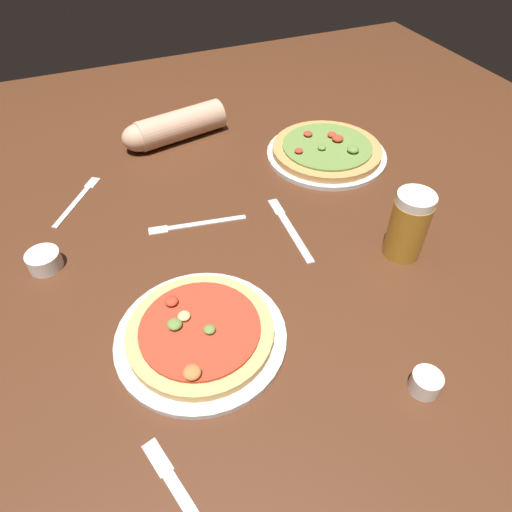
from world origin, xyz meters
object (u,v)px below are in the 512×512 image
fork_spare (195,224)px  pizza_plate_far (327,151)px  fork_left (78,199)px  diner_arm (172,128)px  pizza_plate_near (200,334)px  beer_mug_dark (408,224)px  ramekin_sauce (44,260)px  ramekin_butter (426,383)px  knife_spare (290,228)px  knife_right (183,499)px

fork_spare → pizza_plate_far: bearing=18.4°
fork_left → diner_arm: bearing=32.1°
pizza_plate_near → beer_mug_dark: bearing=6.5°
ramekin_sauce → diner_arm: bearing=45.8°
ramekin_butter → diner_arm: diner_arm is taller
pizza_plate_near → ramekin_sauce: 0.39m
pizza_plate_far → knife_spare: pizza_plate_far is taller
ramekin_butter → knife_right: 0.42m
pizza_plate_far → knife_spare: (-0.23, -0.24, -0.01)m
pizza_plate_near → fork_spare: 0.33m
beer_mug_dark → ramekin_sauce: 0.77m
pizza_plate_near → ramekin_sauce: bearing=128.8°
ramekin_butter → knife_spare: size_ratio=0.21×
pizza_plate_near → fork_left: bearing=106.6°
ramekin_sauce → knife_right: bearing=-76.1°
pizza_plate_far → ramekin_butter: size_ratio=6.53×
ramekin_sauce → diner_arm: size_ratio=0.22×
pizza_plate_near → ramekin_sauce: size_ratio=4.48×
ramekin_butter → fork_left: ramekin_butter is taller
pizza_plate_far → beer_mug_dark: (-0.04, -0.40, 0.06)m
diner_arm → fork_left: bearing=-147.9°
knife_spare → diner_arm: size_ratio=0.75×
pizza_plate_far → fork_left: bearing=174.7°
fork_spare → diner_arm: size_ratio=0.73×
pizza_plate_far → fork_spare: 0.45m
pizza_plate_near → ramekin_sauce: pizza_plate_near is taller
beer_mug_dark → fork_left: (-0.64, 0.47, -0.07)m
ramekin_sauce → knife_right: size_ratio=0.34×
ramekin_butter → diner_arm: size_ratio=0.16×
beer_mug_dark → diner_arm: beer_mug_dark is taller
knife_right → diner_arm: size_ratio=0.66×
ramekin_butter → knife_spare: ramekin_butter is taller
ramekin_butter → diner_arm: (-0.17, 0.95, 0.02)m
fork_left → fork_spare: same height
pizza_plate_near → pizza_plate_far: size_ratio=0.94×
knife_right → diner_arm: bearing=75.4°
fork_left → fork_spare: bearing=-40.2°
ramekin_sauce → fork_spare: 0.34m
knife_right → diner_arm: 1.00m
pizza_plate_near → pizza_plate_far: same height
ramekin_butter → fork_spare: ramekin_butter is taller
fork_left → pizza_plate_far: bearing=-5.3°
pizza_plate_far → ramekin_sauce: 0.78m
fork_left → knife_right: same height
fork_spare → knife_right: bearing=-109.0°
knife_spare → diner_arm: 0.51m
pizza_plate_far → knife_spare: 0.34m
ramekin_butter → ramekin_sauce: bearing=135.6°
ramekin_sauce → fork_spare: (0.33, 0.01, -0.02)m
knife_right → fork_spare: (0.20, 0.57, 0.00)m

